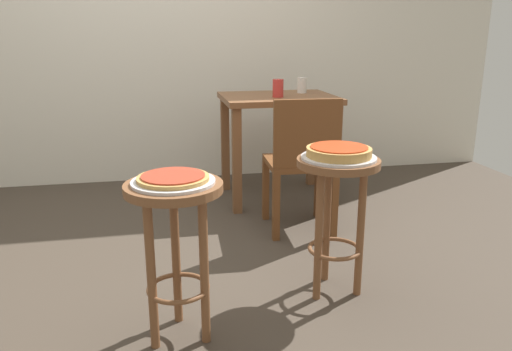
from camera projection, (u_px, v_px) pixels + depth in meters
name	position (u px, v px, depth m)	size (l,w,h in m)	color
ground_plane	(168.00, 257.00, 2.81)	(6.00, 6.00, 0.00)	#42382D
stool_foreground	(175.00, 226.00, 1.95)	(0.38, 0.38, 0.66)	brown
serving_plate_foreground	(173.00, 182.00, 1.90)	(0.32, 0.32, 0.01)	silver
pizza_foreground	(173.00, 178.00, 1.90)	(0.28, 0.28, 0.02)	tan
stool_middle	(337.00, 195.00, 2.32)	(0.38, 0.38, 0.66)	brown
serving_plate_middle	(339.00, 158.00, 2.27)	(0.34, 0.34, 0.01)	silver
pizza_middle	(339.00, 151.00, 2.26)	(0.29, 0.29, 0.05)	tan
dining_table	(278.00, 116.00, 3.67)	(0.81, 0.66, 0.77)	brown
cup_near_edge	(278.00, 88.00, 3.52)	(0.08, 0.08, 0.12)	red
cup_far_edge	(302.00, 85.00, 3.76)	(0.07, 0.07, 0.12)	silver
condiment_shaker	(277.00, 91.00, 3.56)	(0.04, 0.04, 0.07)	white
wooden_chair	(302.00, 160.00, 3.06)	(0.42, 0.42, 0.85)	brown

